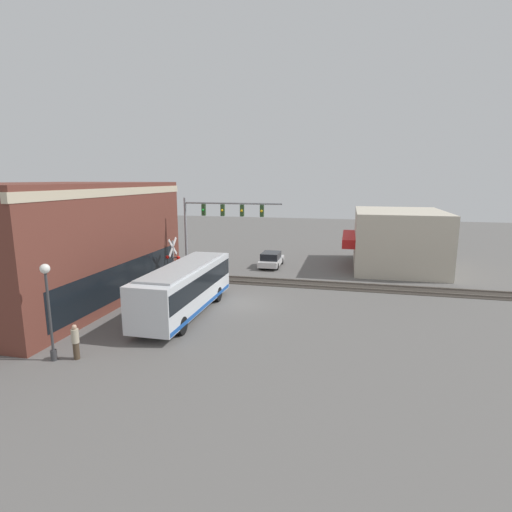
% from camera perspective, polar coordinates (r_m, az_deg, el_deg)
% --- Properties ---
extents(ground_plane, '(120.00, 120.00, 0.00)m').
position_cam_1_polar(ground_plane, '(27.08, -2.18, -6.78)').
color(ground_plane, '#605E5B').
extents(brick_building, '(17.54, 10.97, 7.99)m').
position_cam_1_polar(brick_building, '(30.76, -27.14, 1.80)').
color(brick_building, brown).
rests_on(brick_building, ground).
extents(shop_building, '(10.47, 8.94, 5.38)m').
position_cam_1_polar(shop_building, '(39.58, 19.50, 2.26)').
color(shop_building, beige).
rests_on(shop_building, ground).
extents(city_bus, '(10.09, 2.59, 3.09)m').
position_cam_1_polar(city_bus, '(25.00, -10.12, -4.39)').
color(city_bus, silver).
rests_on(city_bus, ground).
extents(traffic_signal_gantry, '(0.42, 7.95, 6.80)m').
position_cam_1_polar(traffic_signal_gantry, '(31.65, -5.73, 5.29)').
color(traffic_signal_gantry, gray).
rests_on(traffic_signal_gantry, ground).
extents(crossing_signal, '(1.41, 1.18, 3.81)m').
position_cam_1_polar(crossing_signal, '(31.39, -11.77, -0.20)').
color(crossing_signal, gray).
rests_on(crossing_signal, ground).
extents(streetlamp, '(0.44, 0.44, 4.57)m').
position_cam_1_polar(streetlamp, '(20.35, -27.53, -6.05)').
color(streetlamp, '#38383A').
rests_on(streetlamp, ground).
extents(rail_track_near, '(2.60, 60.00, 0.15)m').
position_cam_1_polar(rail_track_near, '(32.67, 0.60, -3.61)').
color(rail_track_near, '#332D28').
rests_on(rail_track_near, ground).
extents(parked_car_white, '(4.23, 1.82, 1.41)m').
position_cam_1_polar(parked_car_white, '(38.03, 2.18, -0.56)').
color(parked_car_white, silver).
rests_on(parked_car_white, ground).
extents(pedestrian_at_crossing, '(0.34, 0.34, 1.62)m').
position_cam_1_polar(pedestrian_at_crossing, '(31.66, -7.90, -2.71)').
color(pedestrian_at_crossing, '#2D3351').
rests_on(pedestrian_at_crossing, ground).
extents(pedestrian_by_lamp, '(0.34, 0.34, 1.68)m').
position_cam_1_polar(pedestrian_by_lamp, '(20.63, -24.38, -11.08)').
color(pedestrian_by_lamp, '#473828').
rests_on(pedestrian_by_lamp, ground).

